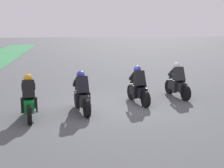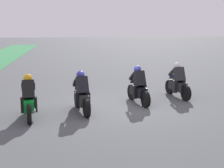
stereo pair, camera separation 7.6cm
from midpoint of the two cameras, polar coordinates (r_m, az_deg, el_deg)
The scene contains 5 objects.
ground_plane at distance 12.75m, azimuth 0.05°, elevation -3.93°, with size 120.00×120.00×0.00m, color #484B4E.
rider_lane_a at distance 14.48m, azimuth 11.55°, elevation 0.16°, with size 2.03×0.64×1.51m.
rider_lane_b at distance 13.16m, azimuth 4.79°, elevation -0.72°, with size 2.02×0.64×1.51m.
rider_lane_c at distance 11.86m, azimuth -5.12°, elevation -1.99°, with size 2.03×0.64×1.51m.
rider_lane_d at distance 11.42m, azimuth -14.10°, elevation -2.77°, with size 2.04×0.58×1.51m.
Camera 2 is at (-12.24, 1.48, 3.22)m, focal length 52.46 mm.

